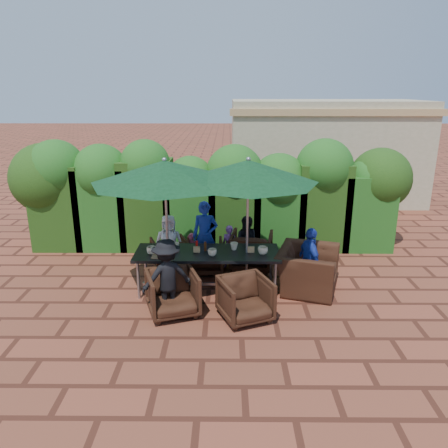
{
  "coord_description": "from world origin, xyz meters",
  "views": [
    {
      "loc": [
        0.34,
        -7.36,
        3.56
      ],
      "look_at": [
        0.28,
        0.4,
        1.14
      ],
      "focal_mm": 35.0,
      "sensor_mm": 36.0,
      "label": 1
    }
  ],
  "objects_px": {
    "chair_far_left": "(170,252)",
    "chair_far_mid": "(205,255)",
    "chair_near_left": "(173,291)",
    "umbrella_right": "(248,172)",
    "chair_near_right": "(245,297)",
    "umbrella_left": "(165,172)",
    "chair_far_right": "(251,249)",
    "dining_table": "(207,256)",
    "chair_end_right": "(308,263)"
  },
  "relations": [
    {
      "from": "chair_near_right",
      "to": "chair_end_right",
      "type": "relative_size",
      "value": 0.65
    },
    {
      "from": "chair_far_left",
      "to": "chair_far_mid",
      "type": "xyz_separation_m",
      "value": [
        0.73,
        -0.19,
        0.02
      ]
    },
    {
      "from": "chair_near_left",
      "to": "chair_near_right",
      "type": "xyz_separation_m",
      "value": [
        1.18,
        -0.17,
        -0.02
      ]
    },
    {
      "from": "umbrella_right",
      "to": "chair_near_right",
      "type": "xyz_separation_m",
      "value": [
        -0.06,
        -1.04,
        -1.83
      ]
    },
    {
      "from": "chair_far_left",
      "to": "chair_far_right",
      "type": "xyz_separation_m",
      "value": [
        1.68,
        0.01,
        0.07
      ]
    },
    {
      "from": "chair_far_right",
      "to": "chair_near_left",
      "type": "relative_size",
      "value": 1.04
    },
    {
      "from": "dining_table",
      "to": "chair_far_left",
      "type": "distance_m",
      "value": 1.35
    },
    {
      "from": "dining_table",
      "to": "umbrella_left",
      "type": "xyz_separation_m",
      "value": [
        -0.7,
        -0.08,
        1.54
      ]
    },
    {
      "from": "chair_near_left",
      "to": "chair_far_right",
      "type": "bearing_deg",
      "value": 35.44
    },
    {
      "from": "dining_table",
      "to": "umbrella_right",
      "type": "relative_size",
      "value": 1.05
    },
    {
      "from": "umbrella_left",
      "to": "chair_end_right",
      "type": "height_order",
      "value": "umbrella_left"
    },
    {
      "from": "umbrella_left",
      "to": "chair_near_left",
      "type": "bearing_deg",
      "value": -78.37
    },
    {
      "from": "umbrella_left",
      "to": "chair_far_left",
      "type": "distance_m",
      "value": 2.17
    },
    {
      "from": "umbrella_right",
      "to": "chair_far_right",
      "type": "bearing_deg",
      "value": 82.26
    },
    {
      "from": "umbrella_right",
      "to": "chair_near_right",
      "type": "relative_size",
      "value": 3.21
    },
    {
      "from": "dining_table",
      "to": "chair_near_left",
      "type": "bearing_deg",
      "value": -120.97
    },
    {
      "from": "chair_far_left",
      "to": "chair_far_mid",
      "type": "bearing_deg",
      "value": 145.31
    },
    {
      "from": "chair_far_left",
      "to": "chair_near_right",
      "type": "bearing_deg",
      "value": 105.27
    },
    {
      "from": "chair_far_mid",
      "to": "chair_near_left",
      "type": "height_order",
      "value": "chair_near_left"
    },
    {
      "from": "umbrella_left",
      "to": "chair_far_right",
      "type": "bearing_deg",
      "value": 35.6
    },
    {
      "from": "umbrella_right",
      "to": "chair_far_mid",
      "type": "relative_size",
      "value": 3.35
    },
    {
      "from": "chair_far_mid",
      "to": "chair_far_right",
      "type": "bearing_deg",
      "value": -171.55
    },
    {
      "from": "umbrella_left",
      "to": "chair_far_left",
      "type": "bearing_deg",
      "value": 96.66
    },
    {
      "from": "chair_far_right",
      "to": "chair_near_left",
      "type": "xyz_separation_m",
      "value": [
        -1.38,
        -1.92,
        -0.02
      ]
    },
    {
      "from": "umbrella_left",
      "to": "chair_near_left",
      "type": "height_order",
      "value": "umbrella_left"
    },
    {
      "from": "umbrella_left",
      "to": "chair_near_right",
      "type": "xyz_separation_m",
      "value": [
        1.35,
        -0.97,
        -1.83
      ]
    },
    {
      "from": "umbrella_left",
      "to": "chair_far_mid",
      "type": "xyz_separation_m",
      "value": [
        0.6,
        0.91,
        -1.85
      ]
    },
    {
      "from": "chair_far_mid",
      "to": "chair_end_right",
      "type": "relative_size",
      "value": 0.62
    },
    {
      "from": "chair_far_left",
      "to": "chair_near_left",
      "type": "distance_m",
      "value": 1.93
    },
    {
      "from": "dining_table",
      "to": "chair_near_right",
      "type": "height_order",
      "value": "chair_near_right"
    },
    {
      "from": "chair_near_right",
      "to": "chair_far_mid",
      "type": "bearing_deg",
      "value": 89.33
    },
    {
      "from": "chair_far_left",
      "to": "chair_far_right",
      "type": "distance_m",
      "value": 1.68
    },
    {
      "from": "chair_far_left",
      "to": "chair_end_right",
      "type": "distance_m",
      "value": 2.82
    },
    {
      "from": "umbrella_right",
      "to": "chair_near_right",
      "type": "bearing_deg",
      "value": -93.34
    },
    {
      "from": "chair_end_right",
      "to": "umbrella_right",
      "type": "bearing_deg",
      "value": 111.82
    },
    {
      "from": "chair_far_left",
      "to": "chair_near_left",
      "type": "bearing_deg",
      "value": 78.6
    },
    {
      "from": "chair_near_left",
      "to": "chair_end_right",
      "type": "bearing_deg",
      "value": 3.14
    },
    {
      "from": "chair_far_mid",
      "to": "chair_end_right",
      "type": "distance_m",
      "value": 2.08
    },
    {
      "from": "chair_near_right",
      "to": "umbrella_left",
      "type": "bearing_deg",
      "value": 121.85
    },
    {
      "from": "chair_far_left",
      "to": "chair_near_right",
      "type": "height_order",
      "value": "chair_near_right"
    },
    {
      "from": "umbrella_left",
      "to": "chair_end_right",
      "type": "relative_size",
      "value": 2.14
    },
    {
      "from": "umbrella_left",
      "to": "chair_far_right",
      "type": "xyz_separation_m",
      "value": [
        1.55,
        1.11,
        -1.79
      ]
    },
    {
      "from": "umbrella_left",
      "to": "chair_near_right",
      "type": "relative_size",
      "value": 3.3
    },
    {
      "from": "chair_far_right",
      "to": "chair_near_right",
      "type": "xyz_separation_m",
      "value": [
        -0.2,
        -2.08,
        -0.04
      ]
    },
    {
      "from": "chair_near_left",
      "to": "umbrella_right",
      "type": "bearing_deg",
      "value": 16.36
    },
    {
      "from": "chair_near_left",
      "to": "chair_near_right",
      "type": "height_order",
      "value": "chair_near_left"
    },
    {
      "from": "chair_near_left",
      "to": "chair_far_left",
      "type": "bearing_deg",
      "value": 80.05
    },
    {
      "from": "umbrella_right",
      "to": "chair_far_left",
      "type": "xyz_separation_m",
      "value": [
        -1.54,
        1.03,
        -1.86
      ]
    },
    {
      "from": "umbrella_right",
      "to": "chair_far_mid",
      "type": "bearing_deg",
      "value": 133.7
    },
    {
      "from": "dining_table",
      "to": "chair_near_right",
      "type": "relative_size",
      "value": 3.38
    }
  ]
}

